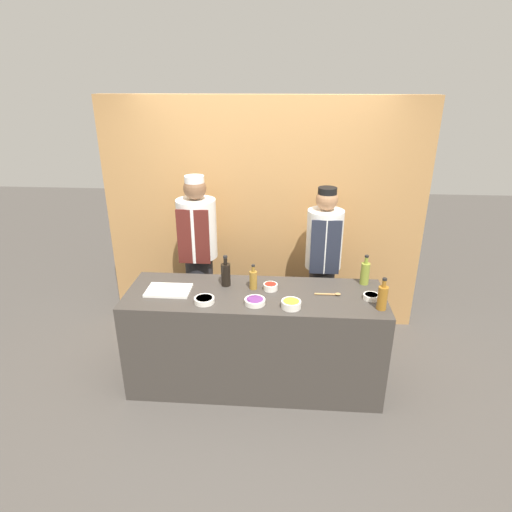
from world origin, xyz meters
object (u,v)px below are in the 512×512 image
at_px(sauce_bowl_orange, 204,300).
at_px(bottle_soy, 226,274).
at_px(wooden_spoon, 330,294).
at_px(sauce_bowl_red, 270,286).
at_px(bottle_oil, 365,273).
at_px(sauce_bowl_yellow, 291,304).
at_px(chef_left, 198,255).
at_px(bottle_amber, 382,297).
at_px(cutting_board, 169,290).
at_px(sauce_bowl_brown, 371,296).
at_px(chef_right, 323,263).
at_px(bottle_vinegar, 253,279).
at_px(sauce_bowl_purple, 255,301).

distance_m(sauce_bowl_orange, bottle_soy, 0.35).
bearing_deg(wooden_spoon, sauce_bowl_red, 172.58).
bearing_deg(bottle_oil, sauce_bowl_yellow, -143.69).
xyz_separation_m(sauce_bowl_orange, chef_left, (-0.22, 0.87, 0.02)).
height_order(bottle_soy, bottle_oil, bottle_soy).
xyz_separation_m(bottle_amber, bottle_oil, (-0.06, 0.44, 0.00)).
distance_m(sauce_bowl_orange, bottle_amber, 1.39).
xyz_separation_m(cutting_board, bottle_amber, (1.72, -0.17, 0.09)).
xyz_separation_m(sauce_bowl_yellow, sauce_bowl_brown, (0.65, 0.19, -0.01)).
bearing_deg(chef_right, bottle_oil, -53.05).
height_order(cutting_board, bottle_amber, bottle_amber).
relative_size(sauce_bowl_orange, cutting_board, 0.44).
height_order(bottle_amber, wooden_spoon, bottle_amber).
height_order(bottle_amber, bottle_oil, bottle_oil).
xyz_separation_m(sauce_bowl_orange, wooden_spoon, (1.01, 0.20, -0.01)).
relative_size(sauce_bowl_brown, chef_left, 0.07).
xyz_separation_m(sauce_bowl_yellow, bottle_vinegar, (-0.32, 0.30, 0.05)).
distance_m(sauce_bowl_orange, cutting_board, 0.37).
bearing_deg(wooden_spoon, bottle_soy, 172.27).
bearing_deg(wooden_spoon, chef_left, 151.51).
bearing_deg(sauce_bowl_purple, sauce_bowl_orange, -178.59).
xyz_separation_m(sauce_bowl_brown, wooden_spoon, (-0.32, 0.04, -0.01)).
height_order(sauce_bowl_yellow, sauce_bowl_brown, sauce_bowl_yellow).
distance_m(sauce_bowl_red, bottle_vinegar, 0.16).
distance_m(cutting_board, bottle_amber, 1.73).
distance_m(sauce_bowl_red, bottle_soy, 0.40).
relative_size(bottle_oil, chef_left, 0.16).
distance_m(bottle_vinegar, chef_right, 0.87).
height_order(sauce_bowl_yellow, bottle_vinegar, bottle_vinegar).
height_order(sauce_bowl_orange, cutting_board, sauce_bowl_orange).
height_order(bottle_vinegar, bottle_amber, bottle_amber).
xyz_separation_m(bottle_soy, bottle_oil, (1.19, 0.12, -0.00)).
xyz_separation_m(bottle_vinegar, wooden_spoon, (0.64, -0.07, -0.08)).
bearing_deg(sauce_bowl_yellow, chef_right, 70.99).
distance_m(sauce_bowl_orange, chef_left, 0.90).
relative_size(bottle_soy, wooden_spoon, 1.28).
bearing_deg(bottle_vinegar, bottle_oil, 9.81).
xyz_separation_m(sauce_bowl_red, sauce_bowl_orange, (-0.52, -0.26, -0.01)).
bearing_deg(bottle_oil, cutting_board, -170.79).
height_order(sauce_bowl_yellow, bottle_soy, bottle_soy).
distance_m(sauce_bowl_red, bottle_amber, 0.91).
height_order(sauce_bowl_orange, bottle_soy, bottle_soy).
xyz_separation_m(sauce_bowl_brown, chef_right, (-0.34, 0.71, -0.03)).
bearing_deg(sauce_bowl_orange, chef_left, 104.24).
xyz_separation_m(sauce_bowl_yellow, sauce_bowl_red, (-0.17, 0.29, -0.00)).
bearing_deg(bottle_amber, bottle_soy, 165.76).
distance_m(sauce_bowl_brown, chef_right, 0.79).
relative_size(sauce_bowl_yellow, chef_right, 0.10).
relative_size(wooden_spoon, chef_right, 0.13).
distance_m(cutting_board, bottle_oil, 1.68).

